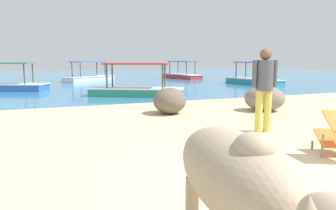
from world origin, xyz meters
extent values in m
cube|color=#CCB78E|center=(0.00, 0.00, 0.02)|extent=(18.00, 14.00, 0.04)
cube|color=teal|center=(0.00, 22.00, 0.00)|extent=(60.00, 36.00, 0.03)
cylinder|color=tan|center=(-1.51, -0.77, 0.30)|extent=(0.10, 0.10, 0.52)
cylinder|color=tan|center=(-1.80, -0.73, 0.30)|extent=(0.10, 0.10, 0.52)
ellipsoid|color=tan|center=(-1.70, -1.14, 0.72)|extent=(0.70, 1.47, 0.57)
cone|color=tan|center=(-1.94, -1.99, 0.92)|extent=(0.11, 0.11, 0.09)
ellipsoid|color=tan|center=(-1.73, -1.38, 0.96)|extent=(0.26, 0.29, 0.19)
cylinder|color=#A37A4C|center=(1.10, 0.86, 0.11)|extent=(0.04, 0.04, 0.14)
cylinder|color=#A37A4C|center=(0.91, 0.49, 0.21)|extent=(0.04, 0.04, 0.34)
cube|color=orange|center=(1.23, 0.55, 0.28)|extent=(0.66, 0.62, 0.21)
cylinder|color=#DBC64C|center=(1.24, 2.13, 0.45)|extent=(0.14, 0.14, 0.82)
cylinder|color=#DBC64C|center=(1.06, 2.17, 0.45)|extent=(0.14, 0.14, 0.82)
cylinder|color=#4C4C51|center=(1.15, 2.15, 1.15)|extent=(0.32, 0.32, 0.58)
cylinder|color=#4C4C51|center=(1.36, 2.11, 1.18)|extent=(0.09, 0.09, 0.52)
cylinder|color=#4C4C51|center=(0.95, 2.19, 1.18)|extent=(0.09, 0.09, 0.52)
sphere|color=brown|center=(1.15, 2.15, 1.55)|extent=(0.22, 0.22, 0.22)
ellipsoid|color=#6B5B4C|center=(0.25, 4.79, 0.38)|extent=(1.21, 1.24, 0.68)
ellipsoid|color=#756651|center=(4.00, 5.08, 0.22)|extent=(0.83, 0.80, 0.37)
ellipsoid|color=gray|center=(2.85, 4.24, 0.39)|extent=(1.41, 1.37, 0.69)
cube|color=teal|center=(8.53, 12.34, 0.16)|extent=(1.57, 3.71, 0.28)
cube|color=white|center=(8.53, 12.34, 0.32)|extent=(1.63, 3.79, 0.04)
cylinder|color=brown|center=(8.01, 13.36, 0.77)|extent=(0.06, 0.06, 0.95)
cylinder|color=brown|center=(8.77, 13.46, 0.77)|extent=(0.06, 0.06, 0.95)
cylinder|color=brown|center=(8.29, 11.22, 0.77)|extent=(0.06, 0.06, 0.95)
cylinder|color=brown|center=(9.06, 11.32, 0.77)|extent=(0.06, 0.06, 0.95)
cube|color=#3D66C6|center=(8.53, 12.34, 1.28)|extent=(1.26, 2.62, 0.06)
cube|color=#C63833|center=(6.97, 18.92, 0.16)|extent=(1.77, 3.74, 0.28)
cube|color=white|center=(6.97, 18.92, 0.32)|extent=(1.84, 3.83, 0.04)
cylinder|color=brown|center=(6.38, 19.91, 0.77)|extent=(0.06, 0.06, 0.95)
cylinder|color=brown|center=(7.14, 20.06, 0.77)|extent=(0.06, 0.06, 0.95)
cylinder|color=brown|center=(6.80, 17.79, 0.77)|extent=(0.06, 0.06, 0.95)
cylinder|color=brown|center=(7.56, 17.94, 0.77)|extent=(0.06, 0.06, 0.95)
cube|color=#3D66C6|center=(6.97, 18.92, 1.28)|extent=(1.40, 2.65, 0.06)
cube|color=#3866B7|center=(-4.34, 13.52, 0.16)|extent=(3.72, 2.57, 0.28)
cube|color=white|center=(-4.34, 13.52, 0.32)|extent=(3.81, 2.65, 0.04)
cylinder|color=brown|center=(-3.20, 13.39, 0.77)|extent=(0.06, 0.06, 0.95)
cylinder|color=brown|center=(-3.54, 12.70, 0.77)|extent=(0.06, 0.06, 0.95)
cube|color=#339356|center=(-4.34, 13.52, 1.28)|extent=(2.67, 1.95, 0.06)
cube|color=white|center=(0.09, 18.47, 0.16)|extent=(3.57, 2.99, 0.28)
cube|color=white|center=(0.09, 18.47, 0.32)|extent=(3.66, 3.08, 0.04)
cylinder|color=brown|center=(-0.56, 17.53, 0.77)|extent=(0.06, 0.06, 0.95)
cylinder|color=brown|center=(-1.01, 18.16, 0.77)|extent=(0.06, 0.06, 0.95)
cylinder|color=brown|center=(1.20, 18.79, 0.77)|extent=(0.06, 0.06, 0.95)
cylinder|color=brown|center=(0.75, 19.42, 0.77)|extent=(0.06, 0.06, 0.95)
cube|color=#3D66C6|center=(0.09, 18.47, 1.28)|extent=(2.59, 2.23, 0.06)
cube|color=#338E66|center=(0.63, 9.21, 0.16)|extent=(3.70, 2.65, 0.28)
cube|color=white|center=(0.63, 9.21, 0.32)|extent=(3.79, 2.73, 0.04)
cylinder|color=brown|center=(-0.50, 9.37, 0.77)|extent=(0.06, 0.06, 0.95)
cylinder|color=brown|center=(-0.14, 10.06, 0.77)|extent=(0.06, 0.06, 0.95)
cylinder|color=brown|center=(1.41, 8.37, 0.77)|extent=(0.06, 0.06, 0.95)
cylinder|color=brown|center=(1.77, 9.05, 0.77)|extent=(0.06, 0.06, 0.95)
cube|color=red|center=(0.63, 9.21, 1.28)|extent=(2.67, 2.00, 0.06)
camera|label=1|loc=(-2.84, -2.83, 1.46)|focal=33.95mm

